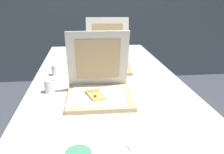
{
  "coord_description": "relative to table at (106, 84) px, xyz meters",
  "views": [
    {
      "loc": [
        -0.14,
        -0.97,
        1.29
      ],
      "look_at": [
        0.02,
        0.43,
        0.81
      ],
      "focal_mm": 39.36,
      "sensor_mm": 36.0,
      "label": 1
    }
  ],
  "objects": [
    {
      "name": "cup_white_near_center",
      "position": [
        -0.35,
        -0.22,
        0.08
      ],
      "size": [
        0.06,
        0.06,
        0.07
      ],
      "primitive_type": "cylinder",
      "color": "white",
      "rests_on": "table"
    },
    {
      "name": "napkin_pile",
      "position": [
        0.07,
        -0.83,
        0.05
      ],
      "size": [
        0.17,
        0.17,
        0.01
      ],
      "color": "white",
      "rests_on": "table"
    },
    {
      "name": "pizza_box_front",
      "position": [
        -0.07,
        -0.32,
        0.1
      ],
      "size": [
        0.35,
        0.35,
        0.35
      ],
      "rotation": [
        0.0,
        0.0,
        -0.02
      ],
      "color": "tan",
      "rests_on": "table"
    },
    {
      "name": "table",
      "position": [
        0.0,
        0.0,
        0.0
      ],
      "size": [
        0.97,
        2.16,
        0.75
      ],
      "color": "silver",
      "rests_on": "ground"
    },
    {
      "name": "pizza_box_middle",
      "position": [
        0.03,
        0.25,
        0.1
      ],
      "size": [
        0.38,
        0.44,
        0.36
      ],
      "rotation": [
        0.0,
        0.0,
        -0.09
      ],
      "color": "tan",
      "rests_on": "table"
    },
    {
      "name": "cup_white_mid",
      "position": [
        -0.34,
        0.1,
        0.08
      ],
      "size": [
        0.06,
        0.06,
        0.07
      ],
      "primitive_type": "cylinder",
      "color": "white",
      "rests_on": "table"
    }
  ]
}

